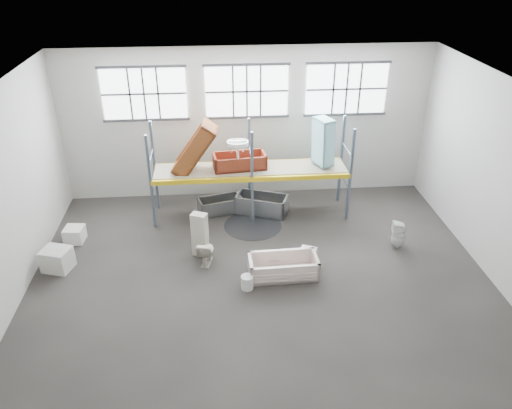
{
  "coord_description": "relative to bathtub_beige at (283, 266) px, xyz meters",
  "views": [
    {
      "loc": [
        -1.02,
        -10.58,
        8.02
      ],
      "look_at": [
        0.0,
        1.5,
        1.4
      ],
      "focal_mm": 35.12,
      "sensor_mm": 36.0,
      "label": 1
    }
  ],
  "objects": [
    {
      "name": "rack_upright_mb",
      "position": [
        -0.6,
        3.99,
        1.23
      ],
      "size": [
        0.08,
        0.08,
        3.0
      ],
      "primitive_type": "cube",
      "color": "slate",
      "rests_on": "floor"
    },
    {
      "name": "sink_in_tub",
      "position": [
        -0.2,
        0.49,
        -0.11
      ],
      "size": [
        0.44,
        0.44,
        0.15
      ],
      "primitive_type": "imported",
      "rotation": [
        0.0,
        0.0,
        -0.03
      ],
      "color": "beige",
      "rests_on": "bathtub_beige"
    },
    {
      "name": "rack_upright_rb",
      "position": [
        2.4,
        3.99,
        1.23
      ],
      "size": [
        0.08,
        0.08,
        3.0
      ],
      "primitive_type": "cube",
      "color": "slate",
      "rests_on": "floor"
    },
    {
      "name": "wall_back",
      "position": [
        -0.6,
        4.94,
        2.23
      ],
      "size": [
        12.0,
        0.1,
        5.0
      ],
      "primitive_type": "cube",
      "color": "#B2ADA5",
      "rests_on": "ground"
    },
    {
      "name": "steel_tub_right",
      "position": [
        -0.24,
        3.41,
        0.03
      ],
      "size": [
        1.79,
        1.29,
        0.6
      ],
      "primitive_type": null,
      "rotation": [
        0.0,
        0.0,
        -0.36
      ],
      "color": "#B0B3B9",
      "rests_on": "floor"
    },
    {
      "name": "carton_near",
      "position": [
        -6.01,
        0.78,
        0.04
      ],
      "size": [
        0.87,
        0.8,
        0.61
      ],
      "primitive_type": "cube",
      "rotation": [
        0.0,
        0.0,
        -0.31
      ],
      "color": "beige",
      "rests_on": "floor"
    },
    {
      "name": "rack_upright_ma",
      "position": [
        -0.6,
        2.79,
        1.23
      ],
      "size": [
        0.08,
        0.08,
        3.0
      ],
      "primitive_type": "cube",
      "color": "slate",
      "rests_on": "floor"
    },
    {
      "name": "bathtub_beige",
      "position": [
        0.0,
        0.0,
        0.0
      ],
      "size": [
        1.84,
        0.9,
        0.53
      ],
      "primitive_type": null,
      "rotation": [
        0.0,
        0.0,
        0.03
      ],
      "color": "beige",
      "rests_on": "floor"
    },
    {
      "name": "floor",
      "position": [
        -0.6,
        -0.11,
        -0.32
      ],
      "size": [
        12.0,
        10.0,
        0.1
      ],
      "primitive_type": "cube",
      "color": "#453F3B",
      "rests_on": "ground"
    },
    {
      "name": "rack_upright_lb",
      "position": [
        -3.6,
        3.99,
        1.23
      ],
      "size": [
        0.08,
        0.08,
        3.0
      ],
      "primitive_type": "cube",
      "color": "slate",
      "rests_on": "floor"
    },
    {
      "name": "rust_tub_tilted",
      "position": [
        -2.27,
        3.36,
        2.03
      ],
      "size": [
        1.52,
        0.99,
        1.75
      ],
      "primitive_type": null,
      "rotation": [
        0.0,
        -0.96,
        -0.11
      ],
      "color": "#964223",
      "rests_on": "shelf_deck"
    },
    {
      "name": "blue_tub_upright",
      "position": [
        1.62,
        3.38,
        2.13
      ],
      "size": [
        0.69,
        0.82,
        1.49
      ],
      "primitive_type": null,
      "rotation": [
        0.0,
        1.54,
        0.39
      ],
      "color": "#99DCEF",
      "rests_on": "shelf_deck"
    },
    {
      "name": "steel_tub_left",
      "position": [
        -1.59,
        3.55,
        -0.02
      ],
      "size": [
        1.48,
        0.97,
        0.5
      ],
      "primitive_type": null,
      "rotation": [
        0.0,
        0.0,
        0.26
      ],
      "color": "#92969A",
      "rests_on": "floor"
    },
    {
      "name": "rack_beam_back",
      "position": [
        -0.6,
        3.99,
        1.23
      ],
      "size": [
        6.0,
        0.1,
        0.14
      ],
      "primitive_type": "cube",
      "color": "yellow",
      "rests_on": "floor"
    },
    {
      "name": "wall_front",
      "position": [
        -0.6,
        -5.16,
        2.23
      ],
      "size": [
        12.0,
        0.1,
        5.0
      ],
      "primitive_type": "cube",
      "color": "#BCB7AE",
      "rests_on": "ground"
    },
    {
      "name": "wall_right",
      "position": [
        5.45,
        -0.11,
        2.23
      ],
      "size": [
        0.1,
        10.0,
        5.0
      ],
      "primitive_type": "cube",
      "color": "#9E9A93",
      "rests_on": "ground"
    },
    {
      "name": "carton_far",
      "position": [
        -5.88,
        2.16,
        -0.04
      ],
      "size": [
        0.59,
        0.59,
        0.45
      ],
      "primitive_type": "cube",
      "rotation": [
        0.0,
        0.0,
        -0.1
      ],
      "color": "silver",
      "rests_on": "floor"
    },
    {
      "name": "shelf_deck",
      "position": [
        -0.6,
        3.39,
        1.31
      ],
      "size": [
        5.9,
        1.1,
        0.03
      ],
      "primitive_type": "cube",
      "color": "gray",
      "rests_on": "floor"
    },
    {
      "name": "wall_left",
      "position": [
        -6.65,
        -0.11,
        2.23
      ],
      "size": [
        0.1,
        10.0,
        5.0
      ],
      "primitive_type": "cube",
      "color": "#B6B1A7",
      "rests_on": "ground"
    },
    {
      "name": "cistern_tall",
      "position": [
        -2.18,
        1.16,
        0.38
      ],
      "size": [
        0.49,
        0.41,
        1.3
      ],
      "primitive_type": "cube",
      "rotation": [
        0.0,
        0.0,
        -0.39
      ],
      "color": "beige",
      "rests_on": "floor"
    },
    {
      "name": "toilet_white",
      "position": [
        3.46,
        1.04,
        0.15
      ],
      "size": [
        0.43,
        0.42,
        0.83
      ],
      "primitive_type": "imported",
      "rotation": [
        0.0,
        0.0,
        -1.72
      ],
      "color": "white",
      "rests_on": "floor"
    },
    {
      "name": "toilet_beige",
      "position": [
        -2.02,
        0.74,
        0.08
      ],
      "size": [
        0.54,
        0.75,
        0.69
      ],
      "primitive_type": "imported",
      "rotation": [
        0.0,
        0.0,
        2.9
      ],
      "color": "beige",
      "rests_on": "floor"
    },
    {
      "name": "window_right",
      "position": [
        2.6,
        4.83,
        3.33
      ],
      "size": [
        2.6,
        0.04,
        1.6
      ],
      "primitive_type": "cube",
      "color": "white",
      "rests_on": "wall_back"
    },
    {
      "name": "wet_patch",
      "position": [
        -0.6,
        2.59,
        -0.26
      ],
      "size": [
        1.8,
        1.8,
        0.0
      ],
      "primitive_type": "cylinder",
      "color": "black",
      "rests_on": "floor"
    },
    {
      "name": "window_mid",
      "position": [
        -0.6,
        4.83,
        3.33
      ],
      "size": [
        2.6,
        0.04,
        1.6
      ],
      "primitive_type": "cube",
      "color": "white",
      "rests_on": "wall_back"
    },
    {
      "name": "rack_upright_ra",
      "position": [
        2.4,
        2.79,
        1.23
      ],
      "size": [
        0.08,
        0.08,
        3.0
      ],
      "primitive_type": "cube",
      "color": "slate",
      "rests_on": "floor"
    },
    {
      "name": "ceiling",
      "position": [
        -0.6,
        -0.11,
        4.78
      ],
      "size": [
        12.0,
        10.0,
        0.1
      ],
      "primitive_type": "cube",
      "color": "silver",
      "rests_on": "ground"
    },
    {
      "name": "rack_beam_front",
      "position": [
        -0.6,
        2.79,
        1.23
      ],
      "size": [
        6.0,
        0.1,
        0.14
      ],
      "primitive_type": "cube",
      "color": "yellow",
      "rests_on": "floor"
    },
    {
      "name": "bucket",
      "position": [
        -0.99,
        -0.5,
        -0.08
      ],
      "size": [
        0.41,
        0.41,
        0.37
      ],
      "primitive_type": "cylinder",
      "rotation": [
        0.0,
        0.0,
        0.34
      ],
      "color": "silver",
      "rests_on": "floor"
    },
    {
      "name": "rack_upright_la",
      "position": [
        -3.6,
        2.79,
        1.23
      ],
      "size": [
        0.08,
        0.08,
        3.0
      ],
      "primitive_type": "cube",
      "color": "slate",
      "rests_on": "floor"
    },
    {
      "name": "window_left",
      "position": [
        -3.8,
        4.83,
        3.33
      ],
      "size": [
        2.6,
        0.04,
        1.6
      ],
      "primitive_type": "cube",
      "color": "white",
      "rests_on": "wall_back"
    },
    {
      "name": "rust_tub_flat",
      "position": [
        -0.94,
        3.44,
        1.55
      ],
      "size": [
        1.68,
        0.92,
        0.45
      ],
      "primitive_type": null,
      "rotation": [
        0.0,
        0.0,
        0.11
      ],
      "color": "maroon",
      "rests_on": "shelf_deck"
    },
    {
      "name": "sink_on_shelf",
      "position": [
        -1.0,
        3.07,
        1.83
      ],
      "size": [
        0.66,
        0.52,
        0.57
      ],
      "primitive_type": "imported",
      "rotation": [
        0.0,
        0.0,
        0.03
      ],
      "color": "white",
      "rests_on": "rust_tub_flat"
    },
    {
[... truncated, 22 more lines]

